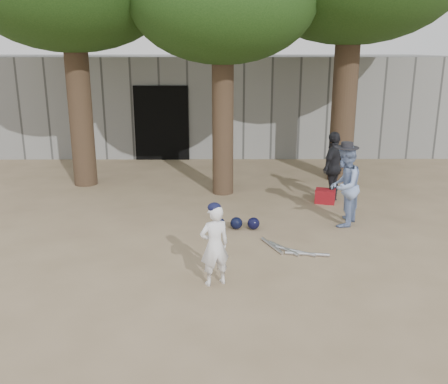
{
  "coord_description": "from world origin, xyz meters",
  "views": [
    {
      "loc": [
        0.53,
        -7.0,
        3.28
      ],
      "look_at": [
        0.6,
        1.0,
        0.95
      ],
      "focal_mm": 40.0,
      "sensor_mm": 36.0,
      "label": 1
    }
  ],
  "objects_px": {
    "boy_player": "(215,245)",
    "red_bag": "(325,196)",
    "spectator_dark": "(333,167)",
    "spectator_blue": "(344,186)"
  },
  "relations": [
    {
      "from": "boy_player",
      "to": "spectator_blue",
      "type": "relative_size",
      "value": 0.77
    },
    {
      "from": "spectator_blue",
      "to": "red_bag",
      "type": "bearing_deg",
      "value": -150.35
    },
    {
      "from": "boy_player",
      "to": "red_bag",
      "type": "distance_m",
      "value": 4.56
    },
    {
      "from": "spectator_blue",
      "to": "red_bag",
      "type": "relative_size",
      "value": 3.66
    },
    {
      "from": "boy_player",
      "to": "spectator_dark",
      "type": "xyz_separation_m",
      "value": [
        2.55,
        4.03,
        0.18
      ]
    },
    {
      "from": "spectator_dark",
      "to": "red_bag",
      "type": "bearing_deg",
      "value": -12.76
    },
    {
      "from": "boy_player",
      "to": "red_bag",
      "type": "height_order",
      "value": "boy_player"
    },
    {
      "from": "spectator_blue",
      "to": "boy_player",
      "type": "bearing_deg",
      "value": -16.33
    },
    {
      "from": "spectator_dark",
      "to": "red_bag",
      "type": "distance_m",
      "value": 0.66
    },
    {
      "from": "spectator_blue",
      "to": "red_bag",
      "type": "xyz_separation_m",
      "value": [
        -0.04,
        1.41,
        -0.62
      ]
    }
  ]
}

